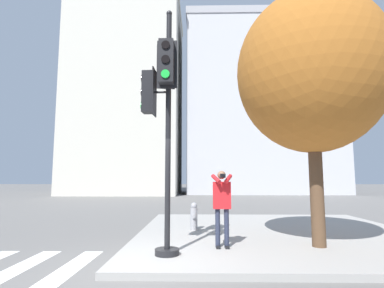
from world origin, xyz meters
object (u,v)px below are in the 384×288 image
(person_photographer, at_px, (222,201))
(street_tree, at_px, (311,73))
(traffic_signal_pole, at_px, (162,99))
(fire_hydrant, at_px, (194,216))

(person_photographer, bearing_deg, street_tree, 3.29)
(traffic_signal_pole, height_order, street_tree, street_tree)
(traffic_signal_pole, bearing_deg, person_photographer, 26.87)
(person_photographer, relative_size, street_tree, 0.28)
(person_photographer, distance_m, fire_hydrant, 2.49)
(traffic_signal_pole, distance_m, street_tree, 3.70)
(person_photographer, bearing_deg, traffic_signal_pole, -153.13)
(street_tree, relative_size, fire_hydrant, 7.47)
(fire_hydrant, bearing_deg, person_photographer, -73.92)
(traffic_signal_pole, bearing_deg, fire_hydrant, 77.91)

